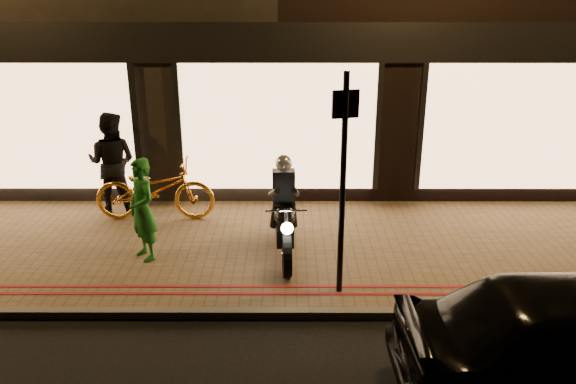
# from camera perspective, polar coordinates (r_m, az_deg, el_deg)

# --- Properties ---
(ground) EXTENTS (90.00, 90.00, 0.00)m
(ground) POSITION_cam_1_polar(r_m,az_deg,el_deg) (7.48, -1.50, -12.85)
(ground) COLOR black
(ground) RESTS_ON ground
(sidewalk) EXTENTS (50.00, 4.00, 0.12)m
(sidewalk) POSITION_cam_1_polar(r_m,az_deg,el_deg) (9.20, -1.16, -5.76)
(sidewalk) COLOR brown
(sidewalk) RESTS_ON ground
(kerb_stone) EXTENTS (50.00, 0.14, 0.12)m
(kerb_stone) POSITION_cam_1_polar(r_m,az_deg,el_deg) (7.49, -1.49, -12.26)
(kerb_stone) COLOR #59544C
(kerb_stone) RESTS_ON ground
(red_kerb_lines) EXTENTS (50.00, 0.26, 0.01)m
(red_kerb_lines) POSITION_cam_1_polar(r_m,az_deg,el_deg) (7.89, -1.40, -9.93)
(red_kerb_lines) COLOR maroon
(red_kerb_lines) RESTS_ON sidewalk
(motorcycle) EXTENTS (0.60, 1.94, 1.59)m
(motorcycle) POSITION_cam_1_polar(r_m,az_deg,el_deg) (8.63, -0.37, -2.64)
(motorcycle) COLOR black
(motorcycle) RESTS_ON sidewalk
(sign_post) EXTENTS (0.35, 0.12, 3.00)m
(sign_post) POSITION_cam_1_polar(r_m,az_deg,el_deg) (7.22, 5.62, 1.67)
(sign_post) COLOR black
(sign_post) RESTS_ON sidewalk
(bicycle_gold) EXTENTS (2.13, 0.78, 1.11)m
(bicycle_gold) POSITION_cam_1_polar(r_m,az_deg,el_deg) (10.28, -13.36, 0.23)
(bicycle_gold) COLOR orange
(bicycle_gold) RESTS_ON sidewalk
(person_green) EXTENTS (0.67, 0.69, 1.59)m
(person_green) POSITION_cam_1_polar(r_m,az_deg,el_deg) (8.73, -14.57, -1.74)
(person_green) COLOR #1B671D
(person_green) RESTS_ON sidewalk
(person_dark) EXTENTS (0.98, 0.80, 1.87)m
(person_dark) POSITION_cam_1_polar(r_m,az_deg,el_deg) (10.77, -17.44, 2.88)
(person_dark) COLOR black
(person_dark) RESTS_ON sidewalk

